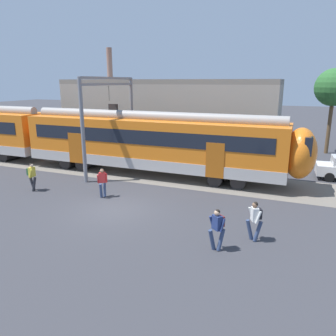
% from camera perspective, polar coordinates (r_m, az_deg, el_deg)
% --- Properties ---
extents(ground_plane, '(160.00, 160.00, 0.00)m').
position_cam_1_polar(ground_plane, '(16.80, -9.20, -7.14)').
color(ground_plane, '#38383D').
extents(track_bed, '(80.00, 4.40, 0.01)m').
position_cam_1_polar(track_bed, '(29.08, -23.27, 1.26)').
color(track_bed, slate).
rests_on(track_bed, ground).
extents(commuter_train, '(38.05, 3.07, 4.73)m').
position_cam_1_polar(commuter_train, '(26.97, -20.00, 5.48)').
color(commuter_train, '#B2ADA8').
rests_on(commuter_train, ground).
extents(pedestrian_yellow, '(0.67, 0.54, 1.67)m').
position_cam_1_polar(pedestrian_yellow, '(20.64, -22.64, -1.04)').
color(pedestrian_yellow, '#28282D').
rests_on(pedestrian_yellow, ground).
extents(pedestrian_red, '(0.51, 0.71, 1.67)m').
position_cam_1_polar(pedestrian_red, '(18.33, -11.36, -2.16)').
color(pedestrian_red, navy).
rests_on(pedestrian_red, ground).
extents(pedestrian_navy, '(0.67, 0.53, 1.67)m').
position_cam_1_polar(pedestrian_navy, '(12.59, 8.60, -9.96)').
color(pedestrian_navy, navy).
rests_on(pedestrian_navy, ground).
extents(pedestrian_white, '(0.71, 0.52, 1.67)m').
position_cam_1_polar(pedestrian_white, '(13.61, 14.93, -8.35)').
color(pedestrian_white, navy).
rests_on(pedestrian_white, ground).
extents(catenary_gantry, '(0.24, 6.64, 6.53)m').
position_cam_1_polar(catenary_gantry, '(23.42, -10.12, 9.92)').
color(catenary_gantry, gray).
rests_on(catenary_gantry, ground).
extents(background_building, '(18.99, 5.00, 9.20)m').
position_cam_1_polar(background_building, '(29.47, -0.17, 8.96)').
color(background_building, gray).
rests_on(background_building, ground).
extents(street_tree_right, '(3.19, 3.19, 7.34)m').
position_cam_1_polar(street_tree_right, '(32.02, 26.93, 12.34)').
color(street_tree_right, brown).
rests_on(street_tree_right, ground).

